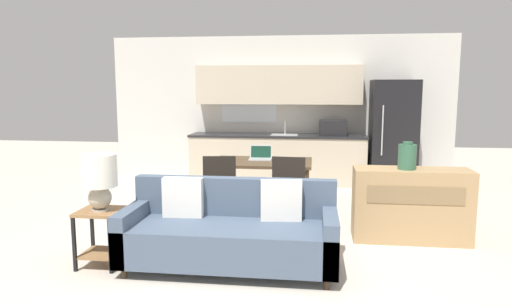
# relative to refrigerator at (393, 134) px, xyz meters

# --- Properties ---
(ground_plane) EXTENTS (20.00, 20.00, 0.00)m
(ground_plane) POSITION_rel_refrigerator_xyz_m (-2.04, -4.23, -0.94)
(ground_plane) COLOR beige
(wall_back) EXTENTS (6.40, 0.07, 2.70)m
(wall_back) POSITION_rel_refrigerator_xyz_m (-2.04, 0.40, 0.41)
(wall_back) COLOR silver
(wall_back) RESTS_ON ground_plane
(kitchen_counter) EXTENTS (3.21, 0.65, 2.15)m
(kitchen_counter) POSITION_rel_refrigerator_xyz_m (-2.02, 0.09, -0.10)
(kitchen_counter) COLOR beige
(kitchen_counter) RESTS_ON ground_plane
(refrigerator) EXTENTS (0.78, 0.72, 1.88)m
(refrigerator) POSITION_rel_refrigerator_xyz_m (0.00, 0.00, 0.00)
(refrigerator) COLOR black
(refrigerator) RESTS_ON ground_plane
(dining_table) EXTENTS (1.38, 0.88, 0.73)m
(dining_table) POSITION_rel_refrigerator_xyz_m (-2.09, -1.92, -0.28)
(dining_table) COLOR brown
(dining_table) RESTS_ON ground_plane
(couch) EXTENTS (2.06, 0.80, 0.86)m
(couch) POSITION_rel_refrigerator_xyz_m (-2.17, -3.98, -0.60)
(couch) COLOR #3D2D1E
(couch) RESTS_ON ground_plane
(side_table) EXTENTS (0.40, 0.40, 0.56)m
(side_table) POSITION_rel_refrigerator_xyz_m (-3.45, -4.11, -0.57)
(side_table) COLOR olive
(side_table) RESTS_ON ground_plane
(table_lamp) EXTENTS (0.34, 0.34, 0.55)m
(table_lamp) POSITION_rel_refrigerator_xyz_m (-3.42, -4.14, -0.04)
(table_lamp) COLOR #B2A893
(table_lamp) RESTS_ON side_table
(credenza) EXTENTS (1.30, 0.45, 0.84)m
(credenza) POSITION_rel_refrigerator_xyz_m (-0.26, -2.95, -0.52)
(credenza) COLOR tan
(credenza) RESTS_ON ground_plane
(vase) EXTENTS (0.20, 0.20, 0.31)m
(vase) POSITION_rel_refrigerator_xyz_m (-0.33, -2.97, 0.04)
(vase) COLOR #336047
(vase) RESTS_ON credenza
(dining_chair_near_left) EXTENTS (0.47, 0.47, 0.93)m
(dining_chair_near_left) POSITION_rel_refrigerator_xyz_m (-2.52, -2.76, -0.43)
(dining_chair_near_left) COLOR black
(dining_chair_near_left) RESTS_ON ground_plane
(dining_chair_near_right) EXTENTS (0.46, 0.46, 0.93)m
(dining_chair_near_right) POSITION_rel_refrigerator_xyz_m (-1.66, -2.71, -0.43)
(dining_chair_near_right) COLOR black
(dining_chair_near_right) RESTS_ON ground_plane
(laptop) EXTENTS (0.33, 0.27, 0.20)m
(laptop) POSITION_rel_refrigerator_xyz_m (-2.14, -1.76, -0.17)
(laptop) COLOR #B7BABC
(laptop) RESTS_ON dining_table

